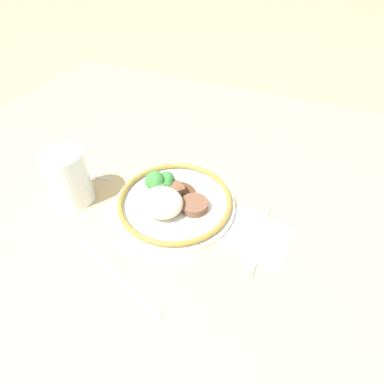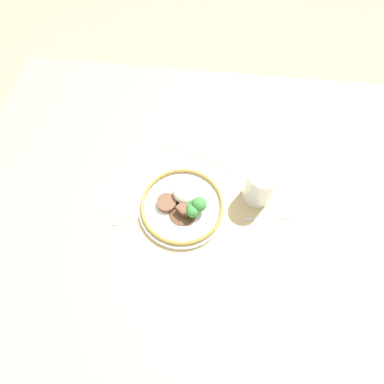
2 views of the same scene
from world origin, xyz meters
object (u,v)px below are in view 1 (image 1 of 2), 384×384
knife (113,270)px  spoon (69,173)px  plate (172,200)px  juice_glass (69,179)px  fork (258,244)px

knife → spoon: spoon is taller
plate → spoon: 0.28m
juice_glass → fork: juice_glass is taller
fork → knife: size_ratio=0.81×
fork → spoon: same height
plate → spoon: size_ratio=1.66×
fork → plate: bearing=-99.0°
fork → knife: (0.22, 0.15, -0.00)m
fork → knife: 0.27m
plate → fork: 0.19m
fork → spoon: size_ratio=1.16×
plate → juice_glass: size_ratio=2.12×
fork → juice_glass: bearing=-86.2°
knife → juice_glass: bearing=-15.7°
spoon → juice_glass: bearing=128.2°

